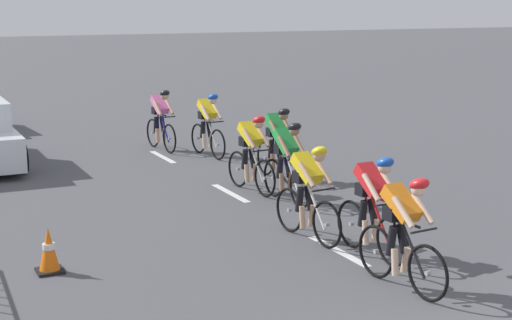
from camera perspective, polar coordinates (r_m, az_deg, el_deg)
The scene contains 10 objects.
lane_markings_centre at distance 11.98m, azimuth 5.93°, elevation -6.48°, with size 0.14×17.60×0.01m.
cyclist_lead at distance 10.34m, azimuth 10.49°, elevation -4.99°, with size 0.44×1.72×1.56m.
cyclist_second at distance 11.56m, azimuth 8.36°, elevation -3.16°, with size 0.42×1.72×1.56m.
cyclist_third at distance 12.27m, azimuth 3.79°, elevation -2.21°, with size 0.45×1.72×1.56m.
cyclist_fourth at distance 14.54m, azimuth 2.24°, elevation -0.05°, with size 0.42×1.72×1.56m.
cyclist_fifth at distance 15.33m, azimuth -0.31°, elevation 0.56°, with size 0.45×1.72×1.56m.
cyclist_sixth at distance 16.40m, azimuth 1.55°, elevation 1.27°, with size 0.42×1.72×1.56m.
cyclist_seventh at distance 18.88m, azimuth -3.45°, elevation 2.60°, with size 0.45×1.72×1.56m.
cyclist_eighth at distance 19.78m, azimuth -6.82°, elevation 2.94°, with size 0.45×1.72×1.56m.
traffic_cone_near at distance 11.29m, azimuth -14.61°, elevation -6.29°, with size 0.36×0.36×0.64m.
Camera 1 is at (-6.00, -4.54, 3.67)m, focal length 55.86 mm.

